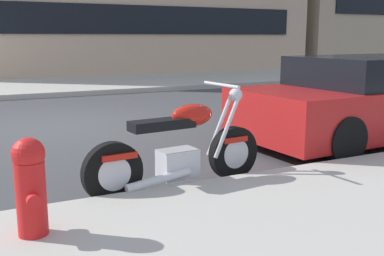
{
  "coord_description": "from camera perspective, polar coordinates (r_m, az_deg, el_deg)",
  "views": [
    {
      "loc": [
        -1.56,
        -8.32,
        1.59
      ],
      "look_at": [
        0.63,
        -3.93,
        0.62
      ],
      "focal_mm": 43.0,
      "sensor_mm": 36.0,
      "label": 1
    }
  ],
  "objects": [
    {
      "name": "ground_plane",
      "position": [
        8.61,
        -15.59,
        0.18
      ],
      "size": [
        260.0,
        260.0,
        0.0
      ],
      "primitive_type": "plane",
      "color": "#3D3D3F"
    },
    {
      "name": "parking_stall_stripe",
      "position": [
        5.21,
        -7.86,
        -6.57
      ],
      "size": [
        0.12,
        2.2,
        0.01
      ],
      "primitive_type": "cube",
      "color": "silver",
      "rests_on": "ground"
    },
    {
      "name": "sidewalk_far_curb",
      "position": [
        20.29,
        15.65,
        6.52
      ],
      "size": [
        120.0,
        5.0,
        0.14
      ],
      "primitive_type": "cube",
      "color": "#ADA89E",
      "rests_on": "ground"
    },
    {
      "name": "parked_motorcycle",
      "position": [
        4.8,
        -1.53,
        -2.87
      ],
      "size": [
        2.06,
        0.62,
        1.1
      ],
      "rotation": [
        0.0,
        0.0,
        0.1
      ],
      "color": "black",
      "rests_on": "ground"
    },
    {
      "name": "fire_hydrant",
      "position": [
        3.58,
        -19.42,
        -6.58
      ],
      "size": [
        0.24,
        0.36,
        0.74
      ],
      "color": "red",
      "rests_on": "sidewalk_near_curb"
    },
    {
      "name": "parked_car_second_in_row",
      "position": [
        7.68,
        21.35,
        3.28
      ],
      "size": [
        4.47,
        2.03,
        1.3
      ],
      "rotation": [
        0.0,
        0.0,
        0.05
      ],
      "color": "#AD1919",
      "rests_on": "ground"
    }
  ]
}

